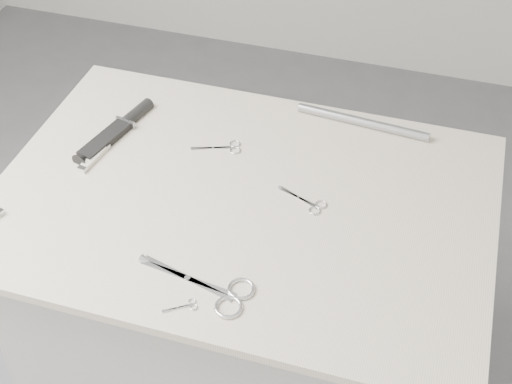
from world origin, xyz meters
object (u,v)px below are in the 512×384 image
(pocket_knife_a, at_px, (94,158))
(large_shears, at_px, (218,291))
(plinth, at_px, (244,336))
(tiny_scissors, at_px, (185,306))
(embroidery_scissors_a, at_px, (225,148))
(embroidery_scissors_b, at_px, (309,203))
(sheathed_knife, at_px, (120,127))
(metal_rail, at_px, (362,122))

(pocket_knife_a, bearing_deg, large_shears, -116.30)
(plinth, height_order, tiny_scissors, tiny_scissors)
(plinth, xyz_separation_m, embroidery_scissors_a, (-0.08, 0.14, 0.47))
(embroidery_scissors_b, distance_m, sheathed_knife, 0.47)
(plinth, xyz_separation_m, large_shears, (0.03, -0.24, 0.47))
(plinth, distance_m, pocket_knife_a, 0.58)
(large_shears, bearing_deg, embroidery_scissors_a, 118.09)
(tiny_scissors, relative_size, pocket_knife_a, 0.59)
(embroidery_scissors_b, relative_size, metal_rail, 0.35)
(plinth, distance_m, metal_rail, 0.60)
(plinth, height_order, embroidery_scissors_a, embroidery_scissors_a)
(pocket_knife_a, bearing_deg, metal_rail, -52.45)
(pocket_knife_a, distance_m, metal_rail, 0.59)
(plinth, distance_m, embroidery_scissors_a, 0.50)
(plinth, bearing_deg, metal_rail, 58.05)
(embroidery_scissors_a, relative_size, tiny_scissors, 1.87)
(large_shears, xyz_separation_m, sheathed_knife, (-0.36, 0.37, 0.01))
(large_shears, xyz_separation_m, pocket_knife_a, (-0.37, 0.26, 0.00))
(embroidery_scissors_a, distance_m, embroidery_scissors_b, 0.24)
(sheathed_knife, bearing_deg, metal_rail, -57.20)
(embroidery_scissors_b, bearing_deg, plinth, -149.67)
(large_shears, relative_size, sheathed_knife, 0.96)
(embroidery_scissors_b, xyz_separation_m, metal_rail, (0.05, 0.28, 0.01))
(tiny_scissors, height_order, metal_rail, metal_rail)
(large_shears, bearing_deg, pocket_knife_a, 155.74)
(plinth, distance_m, embroidery_scissors_b, 0.49)
(embroidery_scissors_b, bearing_deg, embroidery_scissors_a, 173.30)
(sheathed_knife, relative_size, metal_rail, 0.77)
(metal_rail, bearing_deg, sheathed_knife, -161.27)
(tiny_scissors, bearing_deg, embroidery_scissors_a, 65.81)
(large_shears, bearing_deg, sheathed_knife, 145.20)
(large_shears, distance_m, metal_rail, 0.57)
(plinth, distance_m, large_shears, 0.53)
(embroidery_scissors_b, height_order, tiny_scissors, same)
(tiny_scissors, relative_size, metal_rail, 0.19)
(metal_rail, bearing_deg, tiny_scissors, -108.48)
(large_shears, bearing_deg, metal_rail, 85.41)
(tiny_scissors, distance_m, pocket_knife_a, 0.45)
(tiny_scissors, bearing_deg, metal_rail, 37.84)
(large_shears, height_order, tiny_scissors, large_shears)
(plinth, height_order, pocket_knife_a, pocket_knife_a)
(embroidery_scissors_b, xyz_separation_m, pocket_knife_a, (-0.47, -0.00, 0.00))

